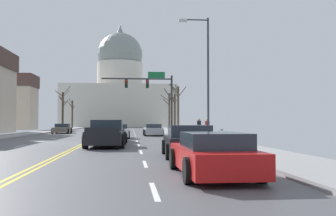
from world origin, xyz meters
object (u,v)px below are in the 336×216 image
at_px(street_lamp_right, 205,69).
at_px(sedan_oncoming_01, 100,127).
at_px(pedestrian_00, 199,127).
at_px(sedan_oncoming_00, 62,129).
at_px(sedan_near_01, 118,132).
at_px(pedestrian_01, 207,128).
at_px(signal_gantry, 152,90).
at_px(sedan_near_05, 213,155).
at_px(bicycle_parked, 221,137).
at_px(sedan_near_04, 189,142).
at_px(sedan_near_02, 113,134).
at_px(sedan_near_00, 153,130).
at_px(pickup_truck_near_03, 106,135).

relative_size(street_lamp_right, sedan_oncoming_01, 1.79).
bearing_deg(pedestrian_00, sedan_oncoming_00, 128.81).
relative_size(sedan_near_01, pedestrian_01, 2.89).
xyz_separation_m(signal_gantry, pedestrian_01, (3.21, -15.16, -4.02)).
bearing_deg(sedan_near_05, sedan_oncoming_00, 105.42).
relative_size(sedan_oncoming_00, bicycle_parked, 2.64).
bearing_deg(street_lamp_right, sedan_near_04, -104.78).
height_order(sedan_near_04, pedestrian_00, pedestrian_00).
relative_size(sedan_near_02, pedestrian_01, 3.04).
xyz_separation_m(sedan_near_04, pedestrian_01, (3.20, 12.06, 0.39)).
xyz_separation_m(sedan_near_00, sedan_near_01, (-3.43, -5.71, 0.01)).
relative_size(sedan_near_04, bicycle_parked, 2.49).
xyz_separation_m(street_lamp_right, sedan_near_01, (-6.06, 8.44, -4.43)).
relative_size(sedan_oncoming_01, bicycle_parked, 2.63).
relative_size(sedan_near_04, pedestrian_00, 2.75).
distance_m(sedan_near_01, sedan_oncoming_00, 15.92).
bearing_deg(sedan_oncoming_00, pedestrian_01, -55.58).
height_order(sedan_near_05, sedan_oncoming_01, sedan_oncoming_01).
relative_size(signal_gantry, pickup_truck_near_03, 1.43).
bearing_deg(bicycle_parked, pickup_truck_near_03, -170.94).
distance_m(pickup_truck_near_03, pedestrian_00, 10.77).
height_order(signal_gantry, sedan_near_00, signal_gantry).
bearing_deg(bicycle_parked, sedan_oncoming_00, 119.90).
relative_size(street_lamp_right, bicycle_parked, 4.70).
height_order(sedan_near_01, sedan_near_02, sedan_near_01).
bearing_deg(street_lamp_right, sedan_near_01, 125.68).
bearing_deg(sedan_oncoming_00, pickup_truck_near_03, -74.88).
relative_size(sedan_near_02, pedestrian_00, 2.95).
xyz_separation_m(sedan_near_00, pedestrian_00, (3.23, -8.66, 0.45)).
distance_m(signal_gantry, sedan_oncoming_00, 12.63).
distance_m(signal_gantry, pedestrian_01, 16.00).
relative_size(pickup_truck_near_03, sedan_near_05, 1.18).
distance_m(street_lamp_right, bicycle_parked, 4.85).
xyz_separation_m(sedan_oncoming_00, pedestrian_00, (13.81, -17.17, 0.47)).
distance_m(sedan_near_01, pickup_truck_near_03, 11.18).
relative_size(sedan_near_05, bicycle_parked, 2.65).
bearing_deg(pickup_truck_near_03, sedan_near_01, 88.49).
bearing_deg(sedan_near_04, sedan_near_05, -91.99).
relative_size(sedan_near_04, pedestrian_01, 2.84).
height_order(signal_gantry, street_lamp_right, street_lamp_right).
bearing_deg(sedan_near_04, bicycle_parked, 67.84).
bearing_deg(street_lamp_right, signal_gantry, 98.28).
height_order(sedan_oncoming_00, sedan_oncoming_01, sedan_oncoming_01).
height_order(sedan_near_00, bicycle_parked, sedan_near_00).
height_order(sedan_near_04, sedan_oncoming_01, sedan_near_04).
relative_size(sedan_near_01, sedan_oncoming_00, 0.96).
bearing_deg(sedan_near_02, pedestrian_01, -1.55).
height_order(sedan_near_00, sedan_near_02, sedan_near_02).
height_order(street_lamp_right, sedan_oncoming_00, street_lamp_right).
xyz_separation_m(sedan_near_00, bicycle_parked, (3.37, -15.75, -0.08)).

